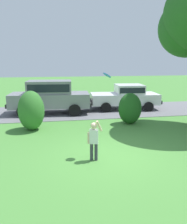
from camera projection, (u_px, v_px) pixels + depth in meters
name	position (u px, v px, depth m)	size (l,w,h in m)	color
ground_plane	(114.00, 156.00, 7.84)	(80.00, 80.00, 0.00)	#478438
driveway_strip	(83.00, 111.00, 14.67)	(28.00, 4.40, 0.02)	slate
shrub_near_tree	(31.00, 111.00, 10.61)	(1.15, 1.27, 1.75)	#33702B
shrub_centre_left	(130.00, 108.00, 11.69)	(1.13, 0.99, 1.51)	#1E511C
parked_sedan	(126.00, 96.00, 15.26)	(4.54, 2.37, 1.56)	white
parked_suv	(50.00, 95.00, 13.90)	(4.82, 2.35, 1.92)	gray
child_thrower	(94.00, 138.00, 7.34)	(0.47, 0.22, 1.29)	#383842
frisbee	(107.00, 75.00, 7.51)	(0.26, 0.28, 0.19)	#337FDB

